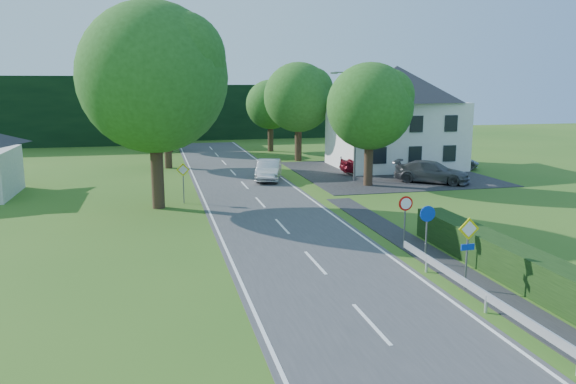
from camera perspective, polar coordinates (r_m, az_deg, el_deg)
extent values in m
cube|color=#3D3D40|center=(30.20, -1.44, -2.62)|extent=(7.00, 80.00, 0.04)
cube|color=black|center=(46.01, 9.90, 1.92)|extent=(14.00, 16.00, 0.04)
cube|color=white|center=(29.71, -7.59, -2.89)|extent=(0.12, 80.00, 0.01)
cube|color=white|center=(31.01, 4.45, -2.24)|extent=(0.12, 80.00, 0.01)
cube|color=black|center=(76.12, -2.75, 8.20)|extent=(30.00, 5.00, 7.00)
cube|color=silver|center=(49.21, 10.78, 5.72)|extent=(10.00, 8.00, 5.60)
pyramid|color=#242429|center=(49.02, 10.96, 10.73)|extent=(10.60, 8.40, 3.00)
cylinder|color=slate|center=(41.38, 6.85, 6.56)|extent=(0.16, 0.16, 8.00)
cylinder|color=slate|center=(41.01, 5.91, 12.00)|extent=(1.70, 0.10, 0.10)
cube|color=slate|center=(40.72, 4.68, 11.95)|extent=(0.50, 0.18, 0.12)
cylinder|color=slate|center=(20.53, 17.69, -6.26)|extent=(0.07, 0.07, 2.40)
cube|color=yellow|center=(20.25, 17.90, -3.58)|extent=(0.78, 0.04, 0.78)
cube|color=white|center=(20.25, 17.90, -3.58)|extent=(0.57, 0.05, 0.57)
cube|color=#0C34B5|center=(20.41, 17.79, -5.35)|extent=(0.50, 0.04, 0.22)
cylinder|color=slate|center=(23.07, 13.86, -4.44)|extent=(0.07, 0.07, 2.20)
cylinder|color=#0C34B5|center=(22.82, 14.00, -2.16)|extent=(0.64, 0.04, 0.64)
cylinder|color=slate|center=(24.80, 11.76, -3.28)|extent=(0.07, 0.07, 2.20)
cylinder|color=red|center=(24.56, 11.87, -1.15)|extent=(0.64, 0.04, 0.64)
cylinder|color=white|center=(24.55, 11.89, -1.16)|extent=(0.48, 0.04, 0.48)
cylinder|color=slate|center=(34.29, -10.57, 0.68)|extent=(0.07, 0.07, 2.20)
cube|color=yellow|center=(34.11, -10.63, 2.24)|extent=(0.78, 0.04, 0.78)
cube|color=white|center=(34.11, -10.63, 2.24)|extent=(0.57, 0.05, 0.57)
imported|color=#B5B6BA|center=(41.83, -1.97, 2.28)|extent=(2.86, 4.94, 1.54)
imported|color=black|center=(43.35, -2.79, 2.20)|extent=(1.21, 1.97, 0.98)
imported|color=maroon|center=(45.40, 8.44, 2.94)|extent=(4.94, 2.01, 1.68)
imported|color=#9E9FA3|center=(47.79, 8.20, 3.28)|extent=(5.10, 3.20, 1.59)
imported|color=#4B4C51|center=(42.00, 14.39, 1.99)|extent=(5.58, 5.01, 1.56)
imported|color=#ABAAB2|center=(49.11, 16.04, 3.04)|extent=(5.16, 2.94, 1.36)
imported|color=#AE0D10|center=(46.65, 10.46, 3.39)|extent=(2.81, 2.84, 2.18)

